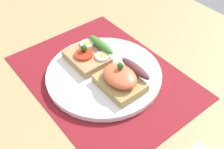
# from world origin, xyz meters

# --- Properties ---
(ground_plane) EXTENTS (1.20, 0.90, 0.03)m
(ground_plane) POSITION_xyz_m (0.00, 0.00, -0.02)
(ground_plane) COLOR tan
(placemat) EXTENTS (0.42, 0.31, 0.00)m
(placemat) POSITION_xyz_m (0.00, 0.00, 0.00)
(placemat) COLOR maroon
(placemat) RESTS_ON ground_plane
(plate) EXTENTS (0.27, 0.27, 0.01)m
(plate) POSITION_xyz_m (0.00, 0.00, 0.01)
(plate) COLOR white
(plate) RESTS_ON placemat
(sandwich_egg_tomato) EXTENTS (0.10, 0.09, 0.04)m
(sandwich_egg_tomato) POSITION_xyz_m (-0.06, 0.00, 0.03)
(sandwich_egg_tomato) COLOR tan
(sandwich_egg_tomato) RESTS_ON plate
(sandwich_salmon) EXTENTS (0.10, 0.09, 0.06)m
(sandwich_salmon) POSITION_xyz_m (0.06, 0.01, 0.04)
(sandwich_salmon) COLOR #A58A52
(sandwich_salmon) RESTS_ON plate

